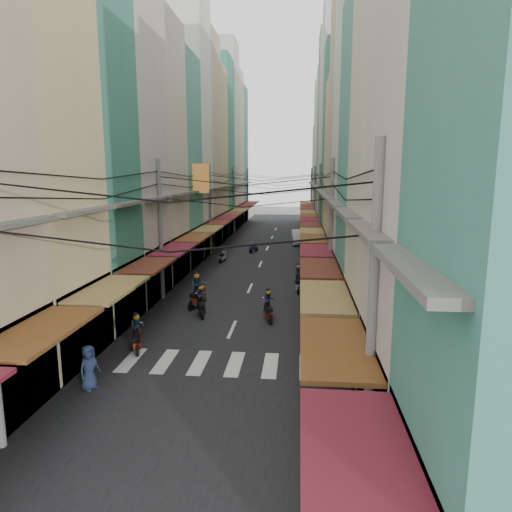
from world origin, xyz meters
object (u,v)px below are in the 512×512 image
Objects in this scene: white_car at (299,244)px; market_umbrella at (394,312)px; traffic_sign at (338,298)px; bicycle at (358,304)px.

white_car is 2.19× the size of market_umbrella.
traffic_sign is (1.65, -29.37, 2.24)m from white_car.
traffic_sign is (-1.76, -7.04, 2.24)m from bicycle.
white_car is 1.68× the size of traffic_sign.
traffic_sign reaches higher than white_car.
bicycle is at bearing 75.97° from traffic_sign.
bicycle is (3.41, -22.33, 0.00)m from white_car.
bicycle is 0.69× the size of market_umbrella.
market_umbrella is (0.30, -8.20, 2.06)m from bicycle.
white_car is at bearing 96.92° from market_umbrella.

